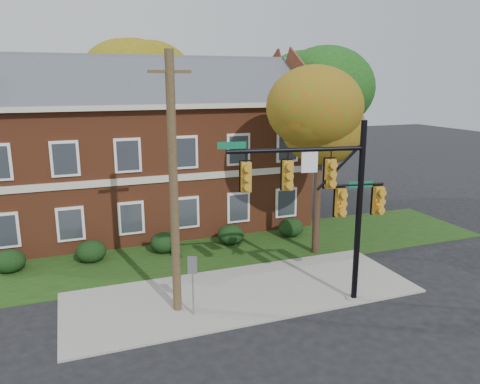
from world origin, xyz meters
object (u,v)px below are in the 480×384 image
object	(u,v)px
hedge_right	(231,235)
tree_right_rear	(310,85)
hedge_center	(164,243)
utility_pole	(174,187)
sign_post	(193,276)
tree_near_right	(326,118)
tree_far_rear	(141,74)
apartment_building	(143,141)
hedge_left	(91,251)
hedge_far_right	(291,227)
hedge_far_left	(9,261)
traffic_signal	(328,194)

from	to	relation	value
hedge_right	tree_right_rear	distance (m)	12.50
hedge_center	tree_right_rear	bearing A→B (deg)	28.37
utility_pole	sign_post	distance (m)	3.28
tree_near_right	tree_far_rear	bearing A→B (deg)	110.27
apartment_building	hedge_left	distance (m)	7.73
hedge_far_right	utility_pole	world-z (taller)	utility_pole
tree_far_rear	utility_pole	xyz separation A→B (m)	(-2.15, -19.30, -4.08)
apartment_building	tree_far_rear	size ratio (longest dim) A/B	1.63
hedge_far_left	tree_right_rear	xyz separation A→B (m)	(18.31, 6.11, 7.60)
apartment_building	hedge_far_left	bearing A→B (deg)	-143.11
sign_post	tree_near_right	bearing A→B (deg)	50.19
tree_far_rear	tree_near_right	bearing A→B (deg)	-69.73
hedge_far_right	tree_far_rear	xyz separation A→B (m)	(-5.66, 13.09, 8.32)
tree_far_rear	traffic_signal	size ratio (longest dim) A/B	1.65
utility_pole	sign_post	size ratio (longest dim) A/B	4.05
hedge_far_right	tree_right_rear	size ratio (longest dim) A/B	0.13
hedge_far_right	utility_pole	distance (m)	10.83
hedge_right	utility_pole	world-z (taller)	utility_pole
tree_near_right	utility_pole	size ratio (longest dim) A/B	0.91
sign_post	hedge_far_right	bearing A→B (deg)	65.29
hedge_left	tree_far_rear	distance (m)	16.25
hedge_right	hedge_far_right	bearing A→B (deg)	0.00
hedge_far_left	hedge_center	world-z (taller)	same
hedge_far_right	sign_post	size ratio (longest dim) A/B	0.60
hedge_far_right	hedge_far_left	bearing A→B (deg)	180.00
tree_near_right	sign_post	world-z (taller)	tree_near_right
hedge_right	tree_near_right	xyz separation A→B (m)	(3.72, -2.83, 6.14)
hedge_far_left	tree_near_right	world-z (taller)	tree_near_right
hedge_far_left	hedge_far_right	distance (m)	14.00
traffic_signal	utility_pole	xyz separation A→B (m)	(-5.37, 1.42, 0.41)
apartment_building	tree_near_right	bearing A→B (deg)	-48.23
hedge_center	hedge_far_right	xyz separation A→B (m)	(7.00, 0.00, 0.00)
hedge_right	utility_pole	bearing A→B (deg)	-124.79
tree_right_rear	utility_pole	distance (m)	17.60
utility_pole	hedge_far_left	bearing A→B (deg)	133.30
tree_right_rear	traffic_signal	size ratio (longest dim) A/B	1.52
tree_far_rear	utility_pole	size ratio (longest dim) A/B	1.23
hedge_far_left	hedge_center	size ratio (longest dim) A/B	1.00
hedge_left	hedge_center	distance (m)	3.50
apartment_building	hedge_center	size ratio (longest dim) A/B	13.43
apartment_building	traffic_signal	xyz separation A→B (m)	(4.56, -12.87, -0.64)
apartment_building	utility_pole	world-z (taller)	apartment_building
hedge_right	hedge_center	bearing A→B (deg)	180.00
hedge_right	sign_post	size ratio (longest dim) A/B	0.60
hedge_far_left	hedge_far_right	world-z (taller)	same
hedge_far_right	traffic_signal	xyz separation A→B (m)	(-2.44, -7.62, 3.82)
sign_post	tree_right_rear	bearing A→B (deg)	70.40
hedge_right	traffic_signal	bearing A→B (deg)	-82.09
hedge_right	tree_right_rear	world-z (taller)	tree_right_rear
hedge_center	hedge_far_left	bearing A→B (deg)	180.00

